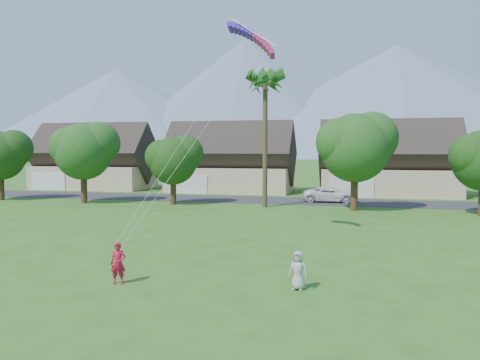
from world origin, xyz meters
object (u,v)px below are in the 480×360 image
(parked_car, at_px, (330,194))
(parafoil_kite, at_px, (254,37))
(watcher, at_px, (298,270))
(kite_flyer, at_px, (118,263))

(parked_car, height_order, parafoil_kite, parafoil_kite)
(watcher, distance_m, parafoil_kite, 14.51)
(kite_flyer, xyz_separation_m, watcher, (7.15, 0.89, -0.09))
(kite_flyer, xyz_separation_m, parafoil_kite, (3.59, 9.60, 10.96))
(parked_car, distance_m, parafoil_kite, 24.22)
(kite_flyer, relative_size, parafoil_kite, 0.53)
(kite_flyer, bearing_deg, watcher, -7.20)
(kite_flyer, relative_size, watcher, 1.11)
(watcher, xyz_separation_m, parked_car, (0.01, 29.96, 0.00))
(kite_flyer, height_order, parafoil_kite, parafoil_kite)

